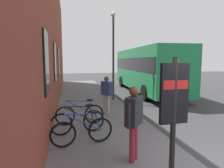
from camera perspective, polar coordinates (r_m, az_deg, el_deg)
The scene contains 11 objects.
ground at distance 10.34m, azimuth 10.34°, elevation -7.12°, with size 60.00×60.00×0.00m, color #38383A.
sidewalk_pavement at distance 11.55m, azimuth -6.38°, elevation -5.28°, with size 24.00×3.50×0.12m, color slate.
station_facade at distance 12.35m, azimuth -16.91°, elevation 13.42°, with size 22.00×0.65×7.92m.
bicycle_far_end at distance 5.71m, azimuth -8.46°, elevation -13.29°, with size 0.48×1.76×0.97m.
bicycle_nearest_sign at distance 6.57m, azimuth -9.73°, elevation -10.61°, with size 0.48×1.76×0.97m.
bicycle_beside_lamp at distance 7.43m, azimuth -9.21°, elevation -8.55°, with size 0.48×1.77×0.97m.
transit_info_sign at distance 3.75m, azimuth 17.41°, elevation -4.96°, with size 0.12×0.55×2.40m.
city_bus at distance 15.71m, azimuth 9.72°, elevation 4.68°, with size 10.62×3.08×3.35m.
pedestrian_by_facade at distance 8.78m, azimuth -1.56°, elevation -1.95°, with size 0.52×0.49×1.66m.
pedestrian_near_bus at distance 4.63m, azimuth 6.33°, elevation -9.08°, with size 0.55×0.53×1.77m.
street_lamp at distance 11.83m, azimuth 0.38°, elevation 10.16°, with size 0.28×0.28×5.13m.
Camera 1 is at (-3.24, 2.95, 2.46)m, focal length 31.74 mm.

